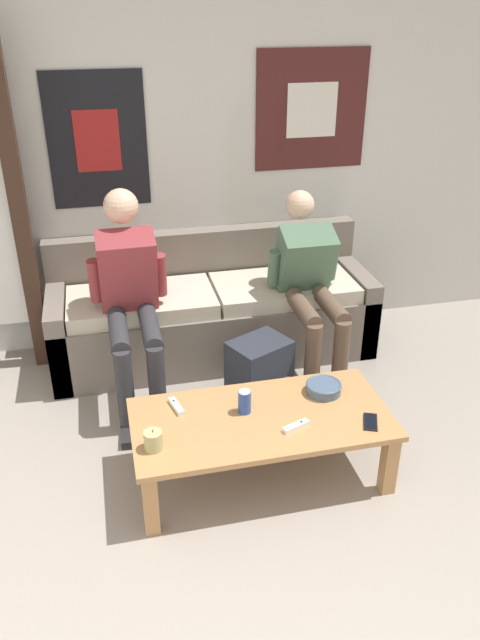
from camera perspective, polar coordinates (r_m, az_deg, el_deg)
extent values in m
cube|color=silver|center=(4.24, -7.27, 14.23)|extent=(10.00, 0.05, 2.55)
cube|color=black|center=(4.16, -12.91, 15.67)|extent=(0.62, 0.01, 0.84)
cube|color=maroon|center=(4.15, -12.90, 15.66)|extent=(0.28, 0.01, 0.38)
cube|color=#471E1E|center=(4.37, 6.57, 18.52)|extent=(0.76, 0.01, 0.77)
cube|color=silver|center=(4.37, 6.60, 18.51)|extent=(0.34, 0.01, 0.35)
cube|color=#382319|center=(4.10, -19.44, 8.76)|extent=(0.10, 0.10, 2.05)
cube|color=#70665B|center=(4.47, -3.20, 3.34)|extent=(2.16, 0.13, 0.81)
cube|color=#70665B|center=(4.25, -2.30, -0.91)|extent=(2.16, 0.57, 0.43)
cube|color=#70665B|center=(4.18, -16.17, -1.67)|extent=(0.12, 0.57, 0.55)
cube|color=#70665B|center=(4.50, 10.54, 1.19)|extent=(0.12, 0.57, 0.55)
cube|color=beige|center=(4.08, -9.00, 1.62)|extent=(0.94, 0.53, 0.10)
cube|color=beige|center=(4.24, 4.03, 2.93)|extent=(0.94, 0.53, 0.10)
cube|color=#B27F4C|center=(3.16, 1.95, -9.05)|extent=(1.30, 0.63, 0.03)
cube|color=#B27F4C|center=(3.41, -9.09, -10.26)|extent=(0.07, 0.07, 0.34)
cube|color=#B27F4C|center=(3.64, 9.97, -7.61)|extent=(0.07, 0.07, 0.34)
cube|color=#B27F4C|center=(3.01, -8.18, -16.24)|extent=(0.07, 0.07, 0.34)
cube|color=#B27F4C|center=(3.27, 13.46, -12.68)|extent=(0.07, 0.07, 0.34)
cylinder|color=#2D2D33|center=(3.65, -11.03, -1.01)|extent=(0.11, 0.46, 0.11)
cylinder|color=#2D2D33|center=(3.58, -10.45, -6.29)|extent=(0.10, 0.10, 0.50)
cube|color=#232328|center=(3.67, -10.04, -10.15)|extent=(0.11, 0.25, 0.05)
cylinder|color=#2D2D33|center=(3.65, -8.23, -0.71)|extent=(0.11, 0.46, 0.11)
cylinder|color=#2D2D33|center=(3.58, -7.58, -5.98)|extent=(0.10, 0.10, 0.50)
cube|color=#232328|center=(3.67, -7.21, -9.83)|extent=(0.11, 0.25, 0.05)
cube|color=maroon|center=(3.81, -10.26, 4.34)|extent=(0.35, 0.34, 0.53)
sphere|color=beige|center=(3.77, -10.85, 10.18)|extent=(0.21, 0.21, 0.21)
cylinder|color=maroon|center=(3.83, -13.11, 3.51)|extent=(0.08, 0.11, 0.28)
cylinder|color=maroon|center=(3.84, -7.33, 4.11)|extent=(0.08, 0.11, 0.28)
cylinder|color=brown|center=(3.85, 5.82, 0.97)|extent=(0.11, 0.42, 0.11)
cylinder|color=brown|center=(3.80, 6.63, -3.80)|extent=(0.10, 0.10, 0.50)
cube|color=#232328|center=(3.88, 6.77, -7.49)|extent=(0.11, 0.25, 0.05)
cylinder|color=brown|center=(3.90, 8.33, 1.23)|extent=(0.11, 0.42, 0.11)
cylinder|color=brown|center=(3.86, 9.17, -3.46)|extent=(0.10, 0.10, 0.50)
cube|color=#232328|center=(3.94, 9.26, -7.10)|extent=(0.11, 0.25, 0.05)
cube|color=#4C6B51|center=(4.04, 5.88, 5.48)|extent=(0.34, 0.37, 0.49)
sphere|color=beige|center=(4.05, 5.50, 10.44)|extent=(0.18, 0.18, 0.18)
cylinder|color=#4C6B51|center=(4.01, 3.15, 4.81)|extent=(0.08, 0.12, 0.25)
cylinder|color=#4C6B51|center=(4.13, 8.36, 5.24)|extent=(0.08, 0.12, 0.25)
cube|color=#282D38|center=(3.78, 1.76, -4.87)|extent=(0.42, 0.38, 0.43)
cube|color=#282D38|center=(3.76, 2.89, -6.86)|extent=(0.25, 0.18, 0.19)
cylinder|color=#475B75|center=(3.34, 7.66, -6.21)|extent=(0.18, 0.18, 0.05)
torus|color=#475B75|center=(3.33, 7.68, -5.88)|extent=(0.19, 0.19, 0.02)
cylinder|color=tan|center=(2.96, -7.94, -10.85)|extent=(0.09, 0.09, 0.09)
cylinder|color=black|center=(2.92, -8.00, -10.03)|extent=(0.00, 0.00, 0.01)
cylinder|color=#28479E|center=(3.15, 0.42, -7.49)|extent=(0.07, 0.07, 0.12)
cylinder|color=silver|center=(3.12, 0.42, -6.56)|extent=(0.06, 0.06, 0.00)
cube|color=white|center=(3.08, 5.13, -9.64)|extent=(0.15, 0.08, 0.02)
cylinder|color=#333842|center=(3.09, 5.62, -9.23)|extent=(0.01, 0.01, 0.00)
cube|color=white|center=(3.22, -5.85, -7.84)|extent=(0.07, 0.15, 0.02)
cylinder|color=#333842|center=(3.24, -6.07, -7.34)|extent=(0.01, 0.01, 0.00)
cube|color=black|center=(3.18, 11.84, -9.11)|extent=(0.11, 0.15, 0.01)
cube|color=black|center=(3.17, 11.85, -9.03)|extent=(0.10, 0.14, 0.00)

